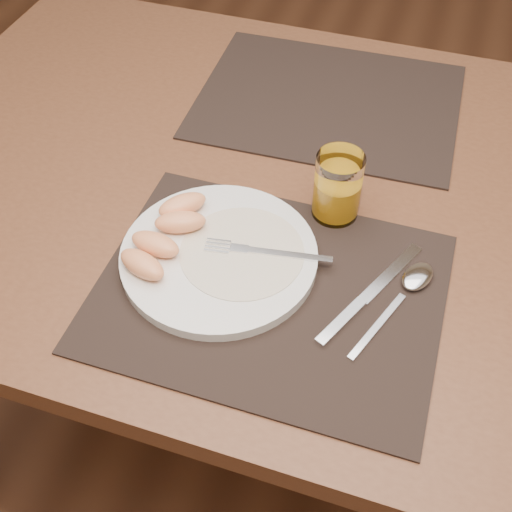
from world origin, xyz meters
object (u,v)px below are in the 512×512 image
Objects in this scene: juice_glass at (337,189)px; placemat_far at (328,101)px; placemat_near at (269,292)px; plate at (219,256)px; knife at (362,301)px; table at (305,222)px; fork at (257,251)px; spoon at (412,283)px.

placemat_far is at bearing 105.67° from juice_glass.
plate reaches higher than placemat_near.
placemat_far is 0.28m from juice_glass.
plate reaches higher than knife.
juice_glass reaches higher than table.
knife is at bearing -9.94° from fork.
fork is 0.94× the size of spoon.
juice_glass reaches higher than knife.
knife is (0.15, -0.42, 0.00)m from placemat_far.
placemat_near is at bearing -86.29° from placemat_far.
fork is at bearing 170.06° from knife.
placemat_far is at bearing 89.38° from fork.
fork is 0.16m from knife.
placemat_near is 1.00× the size of placemat_far.
juice_glass is at bearing 141.16° from spoon.
placemat_near is at bearing -88.49° from table.
fork is at bearing 125.12° from placemat_near.
spoon is at bearing -38.84° from juice_glass.
juice_glass is (-0.07, 0.15, 0.04)m from knife.
placemat_near is 0.09m from plate.
placemat_far is at bearing 82.59° from plate.
table is 3.11× the size of placemat_far.
placemat_near is at bearing -20.09° from plate.
fork is (0.05, 0.02, 0.01)m from plate.
juice_glass reaches higher than placemat_near.
fork is at bearing 18.74° from plate.
placemat_near is 2.57× the size of fork.
knife is 0.07m from spoon.
juice_glass is (0.08, 0.12, 0.03)m from fork.
placemat_near is 0.06m from fork.
table is 0.25m from knife.
table is at bearing 68.20° from plate.
juice_glass is at bearing 47.48° from plate.
plate is at bearing 159.91° from placemat_near.
plate is 0.26m from spoon.
placemat_near is 4.36× the size of juice_glass.
spoon is (0.26, 0.04, -0.00)m from plate.
fork reaches higher than placemat_near.
table is at bearing 122.25° from knife.
table is 6.78× the size of knife.
plate is 1.54× the size of fork.
spoon is 1.81× the size of juice_glass.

